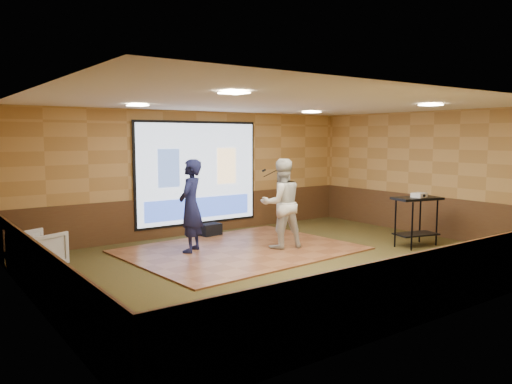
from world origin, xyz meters
TOP-DOWN VIEW (x-y plane):
  - ground at (0.00, 0.00)m, footprint 9.00×9.00m
  - room_shell at (0.00, 0.00)m, footprint 9.04×7.04m
  - wainscot_back at (0.00, 3.48)m, footprint 9.00×0.04m
  - wainscot_front at (0.00, -3.48)m, footprint 9.00×0.04m
  - wainscot_left at (-4.48, 0.00)m, footprint 0.04×7.00m
  - wainscot_right at (4.48, 0.00)m, footprint 0.04×7.00m
  - projector_screen at (0.00, 3.44)m, footprint 3.32×0.06m
  - downlight_nw at (-2.20, 1.80)m, footprint 0.32×0.32m
  - downlight_ne at (2.20, 1.80)m, footprint 0.32×0.32m
  - downlight_sw at (-2.20, -1.50)m, footprint 0.32×0.32m
  - downlight_se at (2.20, -1.50)m, footprint 0.32×0.32m
  - dance_floor at (-0.21, 1.29)m, footprint 4.80×3.80m
  - player_left at (-1.15, 1.71)m, footprint 0.82×0.80m
  - player_right at (0.57, 0.91)m, footprint 1.07×0.92m
  - av_table at (3.13, -0.59)m, footprint 1.03×0.54m
  - projector at (3.14, -0.63)m, footprint 0.31×0.26m
  - mic_stand at (1.91, 2.80)m, footprint 0.62×0.25m
  - banquet_chair at (-4.00, 2.17)m, footprint 1.01×1.00m
  - duffel_bag at (0.04, 2.97)m, footprint 0.52×0.38m

SIDE VIEW (x-z plane):
  - ground at x=0.00m, z-range 0.00..0.00m
  - dance_floor at x=-0.21m, z-range 0.00..0.03m
  - duffel_bag at x=0.04m, z-range 0.00..0.31m
  - banquet_chair at x=-4.00m, z-range 0.00..0.70m
  - wainscot_back at x=0.00m, z-range 0.00..0.95m
  - wainscot_front at x=0.00m, z-range 0.00..0.95m
  - wainscot_left at x=-4.48m, z-range 0.00..0.95m
  - wainscot_right at x=4.48m, z-range 0.00..0.95m
  - mic_stand at x=1.91m, z-range -0.29..1.28m
  - av_table at x=3.13m, z-range 0.24..1.32m
  - player_right at x=0.57m, z-range 0.03..1.93m
  - player_left at x=-1.15m, z-range 0.03..1.93m
  - projector at x=3.14m, z-range 1.08..1.18m
  - projector_screen at x=0.00m, z-range 0.21..2.73m
  - room_shell at x=0.00m, z-range 0.58..3.60m
  - downlight_nw at x=-2.20m, z-range 2.96..2.98m
  - downlight_ne at x=2.20m, z-range 2.96..2.98m
  - downlight_sw at x=-2.20m, z-range 2.96..2.98m
  - downlight_se at x=2.20m, z-range 2.96..2.98m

